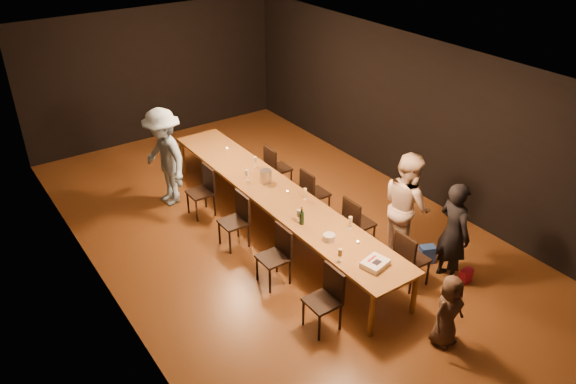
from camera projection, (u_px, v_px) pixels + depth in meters
ground at (276, 229)px, 9.91m from camera, size 10.00×10.00×0.00m
room_shell at (275, 120)px, 8.88m from camera, size 6.04×10.04×3.02m
table at (276, 195)px, 9.56m from camera, size 0.90×6.00×0.75m
chair_right_0 at (412, 258)px, 8.38m from camera, size 0.42×0.42×0.93m
chair_right_1 at (359, 222)px, 9.24m from camera, size 0.42×0.42×0.93m
chair_right_2 at (315, 193)px, 10.10m from camera, size 0.42×0.42×0.93m
chair_right_3 at (278, 168)px, 10.95m from camera, size 0.42×0.42×0.93m
chair_left_0 at (322, 301)px, 7.54m from camera, size 0.42×0.42×0.93m
chair_left_1 at (273, 257)px, 8.40m from camera, size 0.42×0.42×0.93m
chair_left_2 at (233, 222)px, 9.26m from camera, size 0.42×0.42×0.93m
chair_left_3 at (200, 192)px, 10.11m from camera, size 0.42×0.42×0.93m
woman_birthday at (453, 233)px, 8.31m from camera, size 0.48×0.66×1.66m
woman_tan at (406, 206)px, 8.84m from camera, size 0.90×1.04×1.82m
man_blue at (164, 157)px, 10.28m from camera, size 0.79×1.26×1.88m
child at (448, 311)px, 7.28m from camera, size 0.54×0.37×1.06m
gift_bag_red at (466, 276)px, 8.56m from camera, size 0.21×0.12×0.24m
gift_bag_blue at (427, 254)px, 8.99m from camera, size 0.29×0.24×0.30m
birthday_cake at (375, 264)px, 7.72m from camera, size 0.41×0.36×0.08m
plate_stack at (329, 237)px, 8.26m from camera, size 0.21×0.21×0.10m
champagne_bottle at (302, 215)px, 8.60m from camera, size 0.08×0.08×0.31m
ice_bucket at (266, 176)px, 9.80m from camera, size 0.26×0.26×0.23m
wineglass_0 at (340, 255)px, 7.79m from camera, size 0.06×0.06×0.21m
wineglass_1 at (350, 223)px, 8.52m from camera, size 0.06×0.06×0.21m
wineglass_2 at (299, 216)px, 8.69m from camera, size 0.06×0.06×0.21m
wineglass_3 at (305, 194)px, 9.28m from camera, size 0.06×0.06×0.21m
wineglass_4 at (247, 175)px, 9.85m from camera, size 0.06×0.06×0.21m
wineglass_5 at (255, 162)px, 10.30m from camera, size 0.06×0.06×0.21m
tealight_near at (358, 242)px, 8.21m from camera, size 0.05×0.05×0.03m
tealight_mid at (287, 192)px, 9.51m from camera, size 0.05×0.05×0.03m
tealight_far at (227, 149)px, 11.00m from camera, size 0.05×0.05×0.03m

